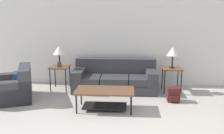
# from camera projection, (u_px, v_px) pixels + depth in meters

# --- Properties ---
(wall_back) EXTENTS (8.94, 0.06, 2.60)m
(wall_back) POSITION_uv_depth(u_px,v_px,m) (120.00, 40.00, 7.14)
(wall_back) COLOR white
(wall_back) RESTS_ON ground_plane
(couch) EXTENTS (2.22, 0.97, 0.82)m
(couch) POSITION_uv_depth(u_px,v_px,m) (115.00, 79.00, 6.76)
(couch) COLOR #38383D
(couch) RESTS_ON ground_plane
(armchair) EXTENTS (1.30, 1.38, 0.80)m
(armchair) POSITION_uv_depth(u_px,v_px,m) (13.00, 88.00, 6.01)
(armchair) COLOR #38383D
(armchair) RESTS_ON ground_plane
(coffee_table) EXTENTS (1.26, 0.66, 0.45)m
(coffee_table) POSITION_uv_depth(u_px,v_px,m) (105.00, 95.00, 5.37)
(coffee_table) COLOR brown
(coffee_table) RESTS_ON ground_plane
(side_table_left) EXTENTS (0.50, 0.54, 0.65)m
(side_table_left) POSITION_uv_depth(u_px,v_px,m) (60.00, 69.00, 6.75)
(side_table_left) COLOR brown
(side_table_left) RESTS_ON ground_plane
(side_table_right) EXTENTS (0.50, 0.54, 0.65)m
(side_table_right) POSITION_uv_depth(u_px,v_px,m) (172.00, 71.00, 6.56)
(side_table_right) COLOR brown
(side_table_right) RESTS_ON ground_plane
(table_lamp_left) EXTENTS (0.32, 0.32, 0.55)m
(table_lamp_left) POSITION_uv_depth(u_px,v_px,m) (59.00, 51.00, 6.65)
(table_lamp_left) COLOR black
(table_lamp_left) RESTS_ON side_table_left
(table_lamp_right) EXTENTS (0.32, 0.32, 0.55)m
(table_lamp_right) POSITION_uv_depth(u_px,v_px,m) (173.00, 52.00, 6.45)
(table_lamp_right) COLOR black
(table_lamp_right) RESTS_ON side_table_right
(backpack) EXTENTS (0.28, 0.31, 0.34)m
(backpack) POSITION_uv_depth(u_px,v_px,m) (173.00, 95.00, 5.90)
(backpack) COLOR #4C1E19
(backpack) RESTS_ON ground_plane
(picture_frame) EXTENTS (0.10, 0.04, 0.13)m
(picture_frame) POSITION_uv_depth(u_px,v_px,m) (59.00, 65.00, 6.64)
(picture_frame) COLOR #4C3828
(picture_frame) RESTS_ON side_table_left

